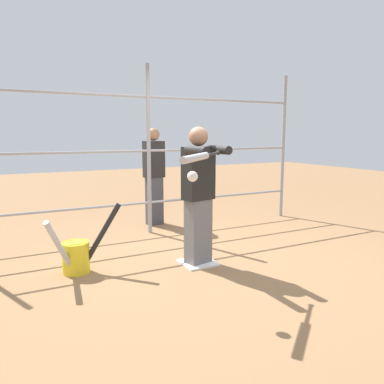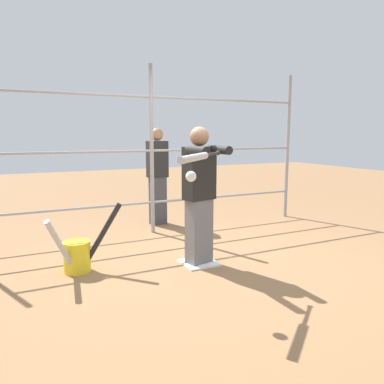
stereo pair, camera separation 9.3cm
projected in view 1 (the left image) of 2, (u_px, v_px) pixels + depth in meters
name	position (u px, v px, depth m)	size (l,w,h in m)	color
ground_plane	(198.00, 263.00, 4.49)	(24.00, 24.00, 0.00)	olive
home_plate	(198.00, 263.00, 4.49)	(0.40, 0.40, 0.02)	white
fence_backstop	(149.00, 151.00, 5.70)	(5.33, 0.06, 2.57)	#939399
batter	(199.00, 192.00, 4.34)	(0.41, 0.61, 1.62)	slate
baseball_bat_swinging	(198.00, 157.00, 3.40)	(0.74, 0.63, 0.08)	black
softball_in_flight	(193.00, 176.00, 3.33)	(0.10, 0.10, 0.10)	white
bat_bucket	(77.00, 255.00, 4.15)	(0.86, 0.51, 0.78)	yellow
bystander_behind_fence	(154.00, 175.00, 6.31)	(0.34, 0.21, 1.63)	#3F3F47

